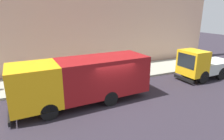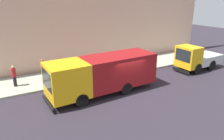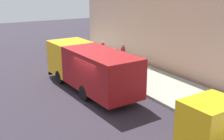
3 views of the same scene
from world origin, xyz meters
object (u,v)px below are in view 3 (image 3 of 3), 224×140
at_px(large_utility_truck, 90,66).
at_px(pedestrian_standing, 103,50).
at_px(pedestrian_walking, 114,58).
at_px(pedestrian_third, 123,54).

xyz_separation_m(large_utility_truck, pedestrian_standing, (4.10, 5.65, -0.51)).
height_order(pedestrian_walking, pedestrian_standing, pedestrian_walking).
xyz_separation_m(pedestrian_standing, pedestrian_third, (0.59, -2.34, 0.04)).
bearing_deg(pedestrian_third, pedestrian_walking, 28.06).
xyz_separation_m(pedestrian_walking, pedestrian_third, (1.20, 0.55, 0.03)).
relative_size(pedestrian_walking, pedestrian_third, 0.97).
distance_m(large_utility_truck, pedestrian_third, 5.75).
height_order(large_utility_truck, pedestrian_third, large_utility_truck).
height_order(pedestrian_walking, pedestrian_third, pedestrian_third).
relative_size(large_utility_truck, pedestrian_third, 4.78).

